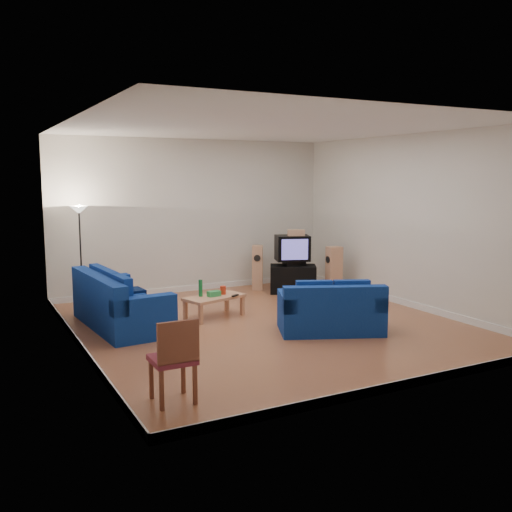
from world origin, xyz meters
name	(u,v)px	position (x,y,z in m)	size (l,w,h in m)	color
room	(267,232)	(0.00, 0.00, 1.54)	(6.01, 6.51, 3.21)	brown
sofa_three_seat	(118,307)	(-2.20, 1.03, 0.33)	(1.15, 2.34, 0.88)	navy
sofa_loveseat	(331,314)	(0.68, -0.85, 0.30)	(1.81, 1.44, 0.79)	navy
coffee_table	(214,299)	(-0.57, 0.88, 0.33)	(1.15, 0.80, 0.38)	tan
bottle	(201,288)	(-0.79, 0.95, 0.52)	(0.07, 0.07, 0.29)	#197233
tissue_box	(214,294)	(-0.58, 0.86, 0.42)	(0.22, 0.12, 0.09)	green
red_canister	(223,290)	(-0.37, 0.94, 0.45)	(0.10, 0.10, 0.14)	red
remote	(235,295)	(-0.25, 0.71, 0.39)	(0.17, 0.05, 0.02)	black
tv_stand	(293,279)	(1.75, 2.08, 0.29)	(0.95, 0.53, 0.58)	black
av_receiver	(294,263)	(1.79, 2.10, 0.63)	(0.41, 0.34, 0.10)	black
television	(292,248)	(1.76, 2.13, 0.94)	(0.82, 0.71, 0.53)	black
centre_speaker	(296,233)	(1.80, 2.05, 1.27)	(0.36, 0.14, 0.13)	tan
speaker_left	(257,268)	(1.23, 2.70, 0.48)	(0.33, 0.36, 0.96)	tan
speaker_right	(334,270)	(2.45, 1.59, 0.50)	(0.32, 0.25, 0.99)	tan
floor_lamp	(79,224)	(-2.45, 2.70, 1.57)	(0.32, 0.32, 1.90)	black
dining_chair	(174,356)	(-2.45, -2.42, 0.53)	(0.46, 0.46, 0.95)	brown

